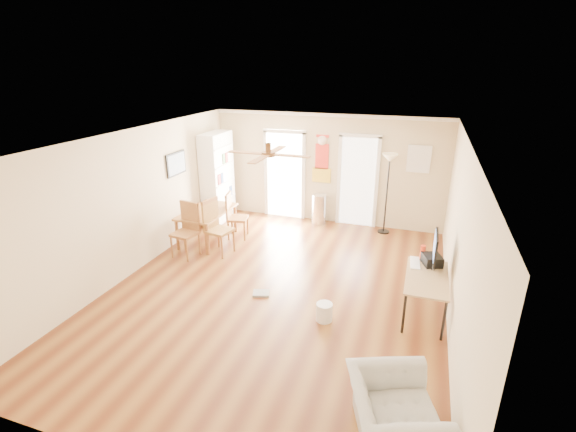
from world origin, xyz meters
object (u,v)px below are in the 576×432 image
(bookshelf, at_px, (217,178))
(printer, at_px, (432,260))
(dining_chair_near, at_px, (184,231))
(computer_desk, at_px, (425,296))
(armchair, at_px, (394,415))
(dining_table, at_px, (208,226))
(dining_chair_right_a, at_px, (238,216))
(trash_can, at_px, (319,209))
(torchiere_lamp, at_px, (387,194))
(wastebasket_a, at_px, (324,312))
(dining_chair_right_b, at_px, (219,228))

(bookshelf, bearing_deg, printer, -6.37)
(bookshelf, bearing_deg, dining_chair_near, -63.09)
(computer_desk, distance_m, armchair, 2.48)
(dining_table, bearing_deg, dining_chair_right_a, 33.76)
(trash_can, height_order, armchair, trash_can)
(trash_can, distance_m, torchiere_lamp, 1.65)
(trash_can, height_order, wastebasket_a, trash_can)
(dining_chair_right_a, relative_size, dining_chair_near, 0.94)
(bookshelf, distance_m, dining_chair_right_b, 2.01)
(trash_can, relative_size, armchair, 0.73)
(dining_chair_near, height_order, computer_desk, dining_chair_near)
(dining_table, height_order, dining_chair_right_b, dining_chair_right_b)
(printer, xyz_separation_m, wastebasket_a, (-1.47, -1.08, -0.60))
(dining_table, bearing_deg, torchiere_lamp, 25.03)
(trash_can, bearing_deg, printer, -47.31)
(dining_chair_near, bearing_deg, printer, 6.20)
(printer, bearing_deg, wastebasket_a, -163.70)
(bookshelf, bearing_deg, dining_chair_right_a, -25.20)
(bookshelf, bearing_deg, dining_table, -55.41)
(armchair, bearing_deg, computer_desk, -25.54)
(trash_can, bearing_deg, dining_table, -139.66)
(armchair, bearing_deg, trash_can, 1.71)
(trash_can, relative_size, torchiere_lamp, 0.40)
(dining_chair_near, xyz_separation_m, torchiere_lamp, (3.65, 2.51, 0.37))
(dining_chair_right_b, bearing_deg, dining_chair_right_a, 11.16)
(bookshelf, relative_size, printer, 6.91)
(bookshelf, height_order, dining_chair_near, bookshelf)
(trash_can, distance_m, computer_desk, 4.05)
(dining_chair_right_a, bearing_deg, bookshelf, 34.03)
(computer_desk, bearing_deg, dining_table, 162.20)
(dining_chair_right_a, distance_m, wastebasket_a, 3.59)
(computer_desk, distance_m, wastebasket_a, 1.56)
(trash_can, bearing_deg, torchiere_lamp, -2.10)
(dining_table, distance_m, dining_chair_right_b, 0.77)
(dining_chair_right_b, relative_size, wastebasket_a, 3.91)
(torchiere_lamp, bearing_deg, trash_can, 177.90)
(bookshelf, relative_size, dining_chair_near, 1.98)
(dining_chair_right_b, relative_size, trash_can, 1.53)
(computer_desk, bearing_deg, dining_chair_right_b, 166.36)
(wastebasket_a, bearing_deg, printer, 36.19)
(trash_can, xyz_separation_m, torchiere_lamp, (1.56, -0.06, 0.55))
(dining_chair_near, bearing_deg, dining_chair_right_b, 38.37)
(wastebasket_a, bearing_deg, dining_table, 146.11)
(dining_chair_right_a, distance_m, printer, 4.29)
(dining_chair_right_b, height_order, dining_chair_near, dining_chair_right_b)
(trash_can, bearing_deg, wastebasket_a, -74.31)
(dining_chair_right_a, bearing_deg, torchiere_lamp, -79.42)
(dining_chair_right_a, height_order, wastebasket_a, dining_chair_right_a)
(bookshelf, bearing_deg, torchiere_lamp, 24.58)
(dining_table, relative_size, dining_chair_right_a, 1.36)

